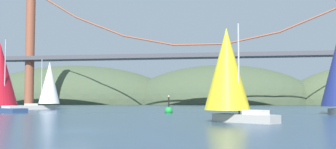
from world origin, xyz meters
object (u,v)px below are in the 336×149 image
sailboat_crimson_sail (0,75)px  sailboat_white_mainsail (49,84)px  sailboat_yellow_sail (228,71)px  channel_buoy (169,110)px

sailboat_crimson_sail → sailboat_white_mainsail: bearing=90.1°
sailboat_white_mainsail → sailboat_yellow_sail: bearing=-48.3°
channel_buoy → sailboat_crimson_sail: bearing=178.3°
sailboat_crimson_sail → sailboat_white_mainsail: (-0.03, 16.41, -0.71)m
sailboat_white_mainsail → sailboat_yellow_sail: (33.96, -38.17, -0.56)m
sailboat_crimson_sail → sailboat_white_mainsail: 16.42m
sailboat_white_mainsail → sailboat_yellow_sail: 51.10m
sailboat_white_mainsail → channel_buoy: (25.70, -17.19, -4.36)m
sailboat_crimson_sail → channel_buoy: sailboat_crimson_sail is taller
sailboat_yellow_sail → channel_buoy: bearing=111.5°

